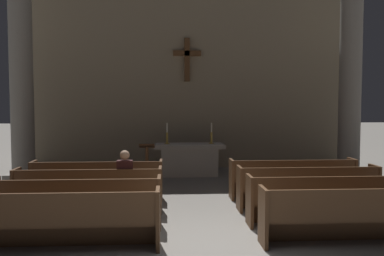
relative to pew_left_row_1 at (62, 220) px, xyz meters
The scene contains 17 objects.
ground_plane 2.37m from the pew_left_row_1, ahead, with size 80.00×80.00×0.00m, color gray.
pew_left_row_1 is the anchor object (origin of this frame).
pew_left_row_2 1.08m from the pew_left_row_1, 90.00° to the left, with size 3.02×0.50×0.95m.
pew_left_row_3 2.15m from the pew_left_row_1, 90.00° to the left, with size 3.02×0.50×0.95m.
pew_left_row_4 3.23m from the pew_left_row_1, 90.00° to the left, with size 3.02×0.50×0.95m.
pew_right_row_1 4.64m from the pew_left_row_1, ahead, with size 3.02×0.50×0.95m.
pew_right_row_2 4.76m from the pew_left_row_1, 13.05° to the left, with size 3.02×0.50×0.95m.
pew_right_row_3 5.11m from the pew_left_row_1, 24.87° to the left, with size 3.02×0.50×0.95m.
pew_right_row_4 5.65m from the pew_left_row_1, 34.81° to the left, with size 3.02×0.50×0.95m.
column_left_second 7.15m from the pew_left_row_1, 113.73° to the left, with size 1.01×1.01×6.36m.
column_right_second 9.87m from the pew_left_row_1, 39.77° to the left, with size 1.01×1.01×6.36m.
altar 6.84m from the pew_left_row_1, 70.18° to the left, with size 2.20×0.90×1.01m.
candlestick_left 6.68m from the pew_left_row_1, 75.88° to the left, with size 0.16×0.16×0.66m.
candlestick_right 7.15m from the pew_left_row_1, 64.87° to the left, with size 0.16×0.16×0.66m.
apse_with_cross 8.94m from the pew_left_row_1, 74.03° to the left, with size 11.07×0.43×6.88m.
lectern 5.34m from the pew_left_row_1, 78.67° to the left, with size 0.44×0.36×1.15m.
lone_worshipper 2.32m from the pew_left_row_1, 71.05° to the left, with size 0.32×0.43×1.32m.
Camera 1 is at (-0.69, -6.37, 2.30)m, focal length 38.17 mm.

